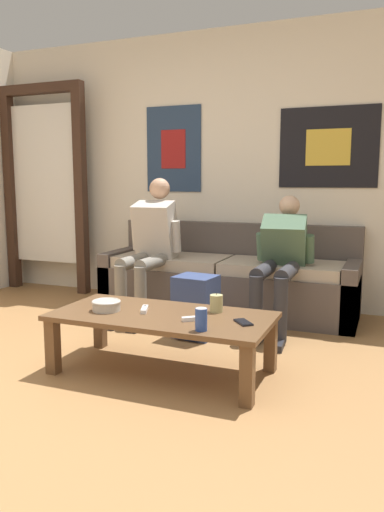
% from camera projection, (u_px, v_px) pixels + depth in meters
% --- Properties ---
extents(ground_plane, '(18.00, 18.00, 0.00)m').
position_uv_depth(ground_plane, '(55.00, 401.00, 2.67)').
color(ground_plane, '#9E7042').
extents(wall_back, '(10.00, 0.07, 2.55)m').
position_uv_depth(wall_back, '(213.00, 169.00, 4.77)').
color(wall_back, silver).
rests_on(wall_back, ground_plane).
extents(door_frame, '(1.00, 0.10, 2.15)m').
position_uv_depth(door_frame, '(45.00, 178.00, 5.24)').
color(door_frame, '#382319').
rests_on(door_frame, ground_plane).
extents(couch, '(2.25, 0.72, 0.78)m').
position_uv_depth(couch, '(228.00, 281.00, 4.48)').
color(couch, '#564C47').
rests_on(couch, ground_plane).
extents(coffee_table, '(1.33, 0.64, 0.37)m').
position_uv_depth(coffee_table, '(162.00, 322.00, 3.03)').
color(coffee_table, brown).
rests_on(coffee_table, ground_plane).
extents(person_seated_adult, '(0.47, 0.85, 1.19)m').
position_uv_depth(person_seated_adult, '(150.00, 242.00, 4.30)').
color(person_seated_adult, gray).
rests_on(person_seated_adult, ground_plane).
extents(person_seated_teen, '(0.47, 0.98, 1.05)m').
position_uv_depth(person_seated_teen, '(281.00, 257.00, 3.89)').
color(person_seated_teen, '#2D2D33').
rests_on(person_seated_teen, ground_plane).
extents(backpack, '(0.32, 0.32, 0.47)m').
position_uv_depth(backpack, '(195.00, 308.00, 3.74)').
color(backpack, navy).
rests_on(backpack, ground_plane).
extents(ceramic_bowl, '(0.18, 0.18, 0.06)m').
position_uv_depth(ceramic_bowl, '(106.00, 305.00, 3.09)').
color(ceramic_bowl, '#B7B2A8').
rests_on(ceramic_bowl, coffee_table).
extents(pillar_candle, '(0.08, 0.08, 0.12)m').
position_uv_depth(pillar_candle, '(216.00, 303.00, 3.05)').
color(pillar_candle, tan).
rests_on(pillar_candle, coffee_table).
extents(drink_can_blue, '(0.07, 0.07, 0.12)m').
position_uv_depth(drink_can_blue, '(201.00, 319.00, 2.67)').
color(drink_can_blue, '#28479E').
rests_on(drink_can_blue, coffee_table).
extents(game_controller_near_left, '(0.13, 0.12, 0.03)m').
position_uv_depth(game_controller_near_left, '(194.00, 318.00, 2.87)').
color(game_controller_near_left, white).
rests_on(game_controller_near_left, coffee_table).
extents(game_controller_near_right, '(0.08, 0.15, 0.03)m').
position_uv_depth(game_controller_near_right, '(145.00, 309.00, 3.08)').
color(game_controller_near_right, white).
rests_on(game_controller_near_right, coffee_table).
extents(cell_phone, '(0.14, 0.15, 0.01)m').
position_uv_depth(cell_phone, '(243.00, 322.00, 2.82)').
color(cell_phone, black).
rests_on(cell_phone, coffee_table).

